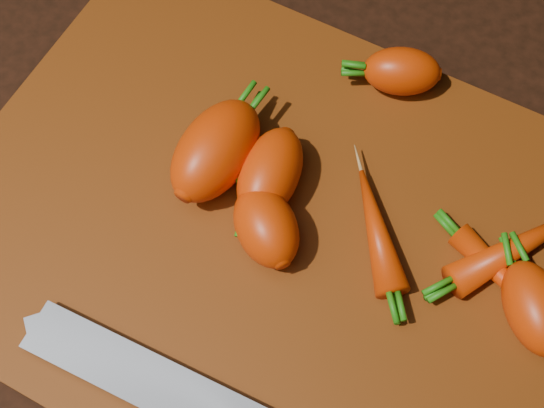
% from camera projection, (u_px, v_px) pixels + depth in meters
% --- Properties ---
extents(ground, '(2.00, 2.00, 0.01)m').
position_uv_depth(ground, '(266.00, 232.00, 0.61)').
color(ground, black).
extents(cutting_board, '(0.50, 0.40, 0.01)m').
position_uv_depth(cutting_board, '(266.00, 227.00, 0.60)').
color(cutting_board, '#622A09').
rests_on(cutting_board, ground).
extents(carrot_0, '(0.08, 0.08, 0.05)m').
position_uv_depth(carrot_0, '(266.00, 226.00, 0.57)').
color(carrot_0, '#E23805').
rests_on(carrot_0, cutting_board).
extents(carrot_1, '(0.06, 0.09, 0.05)m').
position_uv_depth(carrot_1, '(270.00, 173.00, 0.59)').
color(carrot_1, '#E23805').
rests_on(carrot_1, cutting_board).
extents(carrot_2, '(0.06, 0.10, 0.06)m').
position_uv_depth(carrot_2, '(216.00, 150.00, 0.60)').
color(carrot_2, '#E23805').
rests_on(carrot_2, cutting_board).
extents(carrot_3, '(0.08, 0.06, 0.04)m').
position_uv_depth(carrot_3, '(402.00, 71.00, 0.64)').
color(carrot_3, '#E23805').
rests_on(carrot_3, cutting_board).
extents(carrot_4, '(0.08, 0.08, 0.04)m').
position_uv_depth(carrot_4, '(535.00, 308.00, 0.55)').
color(carrot_4, '#E23805').
rests_on(carrot_4, cutting_board).
extents(carrot_5, '(0.10, 0.13, 0.03)m').
position_uv_depth(carrot_5, '(524.00, 244.00, 0.58)').
color(carrot_5, '#E23805').
rests_on(carrot_5, cutting_board).
extents(carrot_6, '(0.12, 0.06, 0.02)m').
position_uv_depth(carrot_6, '(516.00, 290.00, 0.56)').
color(carrot_6, '#E23805').
rests_on(carrot_6, cutting_board).
extents(carrot_7, '(0.09, 0.10, 0.03)m').
position_uv_depth(carrot_7, '(377.00, 230.00, 0.58)').
color(carrot_7, '#E23805').
rests_on(carrot_7, cutting_board).
extents(knife, '(0.35, 0.05, 0.02)m').
position_uv_depth(knife, '(187.00, 400.00, 0.53)').
color(knife, gray).
rests_on(knife, cutting_board).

